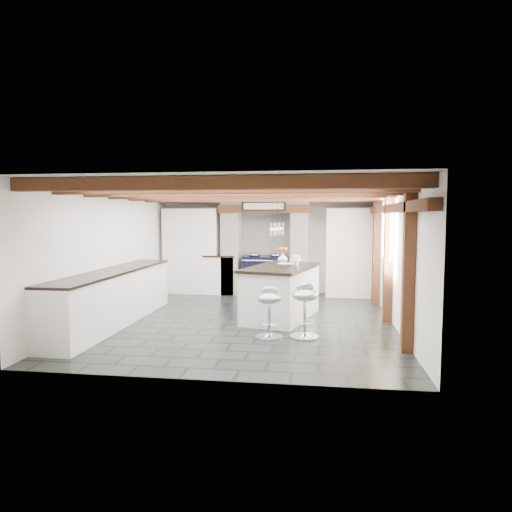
# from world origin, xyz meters

# --- Properties ---
(ground) EXTENTS (6.00, 6.00, 0.00)m
(ground) POSITION_xyz_m (0.00, 0.00, 0.00)
(ground) COLOR black
(ground) RESTS_ON ground
(room_shell) EXTENTS (6.00, 6.03, 6.00)m
(room_shell) POSITION_xyz_m (-0.61, 1.42, 1.07)
(room_shell) COLOR white
(room_shell) RESTS_ON ground
(range_cooker) EXTENTS (1.00, 0.63, 0.99)m
(range_cooker) POSITION_xyz_m (0.00, 2.68, 0.47)
(range_cooker) COLOR black
(range_cooker) RESTS_ON ground
(kitchen_island) EXTENTS (1.42, 2.08, 1.25)m
(kitchen_island) POSITION_xyz_m (0.58, 0.26, 0.48)
(kitchen_island) COLOR white
(kitchen_island) RESTS_ON ground
(bar_stool_near) EXTENTS (0.53, 0.53, 0.83)m
(bar_stool_near) POSITION_xyz_m (1.03, -1.04, 0.51)
(bar_stool_near) COLOR silver
(bar_stool_near) RESTS_ON ground
(bar_stool_far) EXTENTS (0.42, 0.42, 0.77)m
(bar_stool_far) POSITION_xyz_m (0.51, -1.13, 0.48)
(bar_stool_far) COLOR silver
(bar_stool_far) RESTS_ON ground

